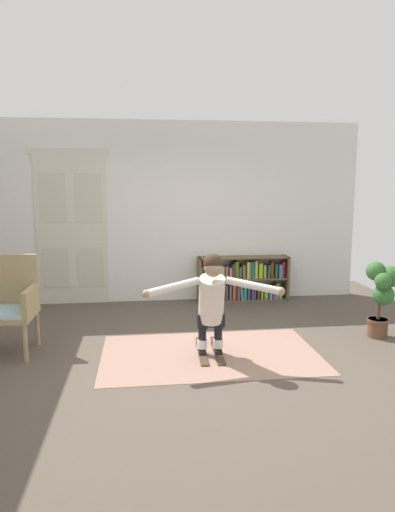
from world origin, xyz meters
name	(u,v)px	position (x,y,z in m)	size (l,w,h in m)	color
ground_plane	(196,356)	(0.00, 0.00, 0.00)	(7.20, 7.20, 0.00)	brown
back_wall	(177,212)	(0.00, 2.60, 1.45)	(6.00, 0.10, 2.90)	silver
double_door	(72,227)	(-1.67, 2.54, 1.23)	(1.22, 0.05, 2.45)	beige
rug	(210,354)	(0.17, 0.05, 0.00)	(2.44, 1.50, 0.01)	#987464
bookshelf	(242,280)	(1.05, 2.39, 0.34)	(1.50, 0.30, 0.73)	brown
wicker_chair	(8,302)	(-2.10, 0.41, 0.58)	(0.62, 0.62, 1.10)	#9E895E
potted_plant	(382,292)	(2.37, 0.36, 0.59)	(0.41, 0.37, 0.96)	brown
skis_pair	(210,351)	(0.17, 0.07, 0.02)	(0.30, 0.76, 0.07)	#493424
person_skier	(212,297)	(0.16, -0.09, 0.69)	(1.48, 0.55, 1.11)	white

